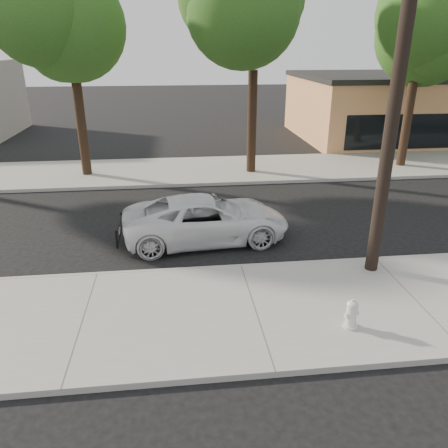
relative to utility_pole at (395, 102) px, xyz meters
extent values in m
plane|color=black|center=(-3.60, 2.70, -4.70)|extent=(120.00, 120.00, 0.00)
cube|color=gray|center=(-3.60, -1.60, -4.62)|extent=(90.00, 4.40, 0.15)
cube|color=gray|center=(-3.60, 11.20, -4.62)|extent=(90.00, 5.00, 0.15)
cube|color=#9E9B93|center=(-3.60, 0.60, -4.62)|extent=(90.00, 0.12, 0.16)
cube|color=tan|center=(12.40, 18.70, -2.70)|extent=(18.00, 10.00, 4.00)
cylinder|color=black|center=(0.00, 0.00, -0.05)|extent=(0.34, 0.34, 9.00)
cylinder|color=black|center=(-9.60, 10.90, -2.42)|extent=(0.44, 0.44, 4.25)
sphere|color=#1A4714|center=(-9.60, 10.90, 1.10)|extent=(4.20, 4.20, 4.20)
sphere|color=#1A4714|center=(-9.04, 10.48, 2.22)|extent=(3.36, 3.36, 3.36)
cylinder|color=black|center=(-1.60, 10.50, -2.17)|extent=(0.44, 0.44, 4.75)
sphere|color=#1A4714|center=(-1.60, 10.50, 1.80)|extent=(4.80, 4.80, 4.80)
cylinder|color=black|center=(6.40, 10.80, -2.35)|extent=(0.44, 0.44, 4.40)
sphere|color=#1A4714|center=(6.40, 10.80, 1.30)|extent=(4.35, 4.35, 4.35)
sphere|color=#1A4714|center=(6.98, 10.36, 2.46)|extent=(3.48, 3.48, 3.48)
imported|color=white|center=(-4.41, 2.81, -3.96)|extent=(5.54, 2.94, 1.48)
cylinder|color=silver|center=(-1.63, -2.57, -4.52)|extent=(0.32, 0.32, 0.06)
cylinder|color=silver|center=(-1.63, -2.57, -4.27)|extent=(0.24, 0.24, 0.55)
ellipsoid|color=silver|center=(-1.63, -2.57, -3.97)|extent=(0.26, 0.26, 0.18)
cylinder|color=silver|center=(-1.63, -2.57, -4.22)|extent=(0.36, 0.21, 0.11)
cylinder|color=silver|center=(-1.63, -2.57, -4.22)|extent=(0.19, 0.22, 0.14)
camera|label=1|loc=(-5.35, -10.31, 1.27)|focal=35.00mm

